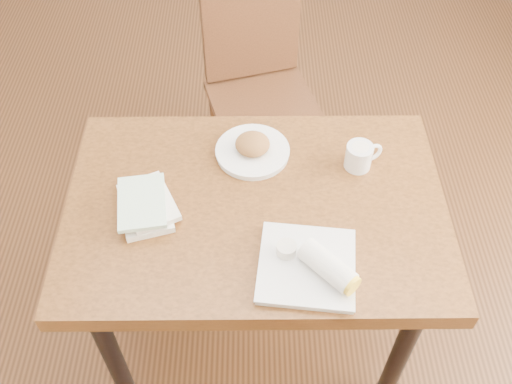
{
  "coord_description": "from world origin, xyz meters",
  "views": [
    {
      "loc": [
        -0.01,
        -1.06,
        2.05
      ],
      "look_at": [
        0.0,
        0.0,
        0.8
      ],
      "focal_mm": 40.0,
      "sensor_mm": 36.0,
      "label": 1
    }
  ],
  "objects_px": {
    "table": "(256,222)",
    "plate_burrito": "(313,266)",
    "chair_far": "(259,79)",
    "book_stack": "(145,205)",
    "plate_scone": "(253,149)",
    "coffee_mug": "(360,156)"
  },
  "relations": [
    {
      "from": "table",
      "to": "plate_burrito",
      "type": "distance_m",
      "value": 0.3
    },
    {
      "from": "chair_far",
      "to": "book_stack",
      "type": "xyz_separation_m",
      "value": [
        -0.34,
        -0.86,
        0.23
      ]
    },
    {
      "from": "table",
      "to": "plate_scone",
      "type": "height_order",
      "value": "plate_scone"
    },
    {
      "from": "chair_far",
      "to": "plate_burrito",
      "type": "height_order",
      "value": "chair_far"
    },
    {
      "from": "table",
      "to": "plate_scone",
      "type": "bearing_deg",
      "value": 92.64
    },
    {
      "from": "table",
      "to": "plate_scone",
      "type": "relative_size",
      "value": 4.77
    },
    {
      "from": "coffee_mug",
      "to": "book_stack",
      "type": "distance_m",
      "value": 0.66
    },
    {
      "from": "book_stack",
      "to": "coffee_mug",
      "type": "bearing_deg",
      "value": 15.4
    },
    {
      "from": "coffee_mug",
      "to": "plate_scone",
      "type": "bearing_deg",
      "value": 171.08
    },
    {
      "from": "plate_scone",
      "to": "plate_burrito",
      "type": "relative_size",
      "value": 0.83
    },
    {
      "from": "plate_scone",
      "to": "plate_burrito",
      "type": "xyz_separation_m",
      "value": [
        0.16,
        -0.44,
        0.0
      ]
    },
    {
      "from": "plate_burrito",
      "to": "book_stack",
      "type": "relative_size",
      "value": 1.2
    },
    {
      "from": "table",
      "to": "book_stack",
      "type": "distance_m",
      "value": 0.34
    },
    {
      "from": "chair_far",
      "to": "plate_burrito",
      "type": "distance_m",
      "value": 1.1
    },
    {
      "from": "chair_far",
      "to": "book_stack",
      "type": "bearing_deg",
      "value": -111.4
    },
    {
      "from": "chair_far",
      "to": "plate_scone",
      "type": "xyz_separation_m",
      "value": [
        -0.03,
        -0.63,
        0.22
      ]
    },
    {
      "from": "chair_far",
      "to": "plate_scone",
      "type": "relative_size",
      "value": 4.07
    },
    {
      "from": "plate_burrito",
      "to": "chair_far",
      "type": "bearing_deg",
      "value": 97.07
    },
    {
      "from": "table",
      "to": "plate_burrito",
      "type": "height_order",
      "value": "plate_burrito"
    },
    {
      "from": "plate_scone",
      "to": "plate_burrito",
      "type": "height_order",
      "value": "plate_burrito"
    },
    {
      "from": "coffee_mug",
      "to": "plate_burrito",
      "type": "height_order",
      "value": "plate_burrito"
    },
    {
      "from": "plate_scone",
      "to": "coffee_mug",
      "type": "bearing_deg",
      "value": -8.92
    }
  ]
}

